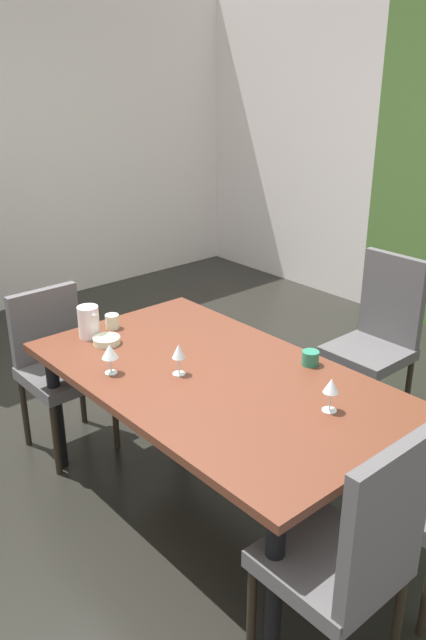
{
  "coord_description": "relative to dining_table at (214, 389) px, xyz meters",
  "views": [
    {
      "loc": [
        2.53,
        -1.69,
        2.12
      ],
      "look_at": [
        0.22,
        0.31,
        0.85
      ],
      "focal_mm": 35.0,
      "sensor_mm": 36.0,
      "label": 1
    }
  ],
  "objects": [
    {
      "name": "dining_table",
      "position": [
        0.0,
        0.0,
        0.0
      ],
      "size": [
        1.84,
        1.06,
        0.75
      ],
      "color": "brown",
      "rests_on": "ground_plane"
    },
    {
      "name": "back_panel_interior",
      "position": [
        -2.35,
        2.99,
        0.71
      ],
      "size": [
        2.17,
        0.1,
        2.78
      ],
      "primitive_type": "cube",
      "color": "white",
      "rests_on": "ground_plane"
    },
    {
      "name": "chair_right_near",
      "position": [
        1.04,
        -0.29,
        -0.1
      ],
      "size": [
        0.44,
        0.44,
        1.05
      ],
      "rotation": [
        0.0,
        0.0,
        1.57
      ],
      "color": "#514F50",
      "rests_on": "ground_plane"
    },
    {
      "name": "wine_glass_south",
      "position": [
        0.57,
        0.15,
        0.19
      ],
      "size": [
        0.07,
        0.07,
        0.15
      ],
      "color": "silver",
      "rests_on": "dining_table"
    },
    {
      "name": "ground_plane",
      "position": [
        -0.56,
        -0.03,
        -0.69
      ],
      "size": [
        5.75,
        6.14,
        0.02
      ],
      "primitive_type": "cube",
      "color": "black"
    },
    {
      "name": "wine_glass_east",
      "position": [
        -0.33,
        -0.36,
        0.19
      ],
      "size": [
        0.08,
        0.08,
        0.15
      ],
      "color": "silver",
      "rests_on": "dining_table"
    },
    {
      "name": "wine_glass_north",
      "position": [
        -0.11,
        -0.12,
        0.19
      ],
      "size": [
        0.06,
        0.06,
        0.15
      ],
      "color": "silver",
      "rests_on": "dining_table"
    },
    {
      "name": "cup_center",
      "position": [
        -0.79,
        -0.06,
        0.12
      ],
      "size": [
        0.08,
        0.08,
        0.08
      ],
      "primitive_type": "cylinder",
      "color": "#E6EECA",
      "rests_on": "dining_table"
    },
    {
      "name": "serving_bowl_near_shelf",
      "position": [
        -0.63,
        -0.2,
        0.1
      ],
      "size": [
        0.14,
        0.14,
        0.04
      ],
      "primitive_type": "cylinder",
      "color": "beige",
      "rests_on": "dining_table"
    },
    {
      "name": "cup_rear",
      "position": [
        0.23,
        0.42,
        0.11
      ],
      "size": [
        0.08,
        0.08,
        0.07
      ],
      "primitive_type": "cylinder",
      "color": "#29765A",
      "rests_on": "dining_table"
    },
    {
      "name": "pitcher_right",
      "position": [
        -0.76,
        -0.22,
        0.17
      ],
      "size": [
        0.13,
        0.11,
        0.18
      ],
      "color": "white",
      "rests_on": "dining_table"
    },
    {
      "name": "chair_left_near",
      "position": [
        -1.03,
        -0.29,
        -0.14
      ],
      "size": [
        0.44,
        0.44,
        0.93
      ],
      "rotation": [
        0.0,
        0.0,
        -1.57
      ],
      "color": "#514F50",
      "rests_on": "ground_plane"
    },
    {
      "name": "chair_head_far",
      "position": [
        0.0,
        1.33,
        -0.1
      ],
      "size": [
        0.44,
        0.45,
        1.06
      ],
      "rotation": [
        0.0,
        0.0,
        3.14
      ],
      "color": "#514F50",
      "rests_on": "ground_plane"
    }
  ]
}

